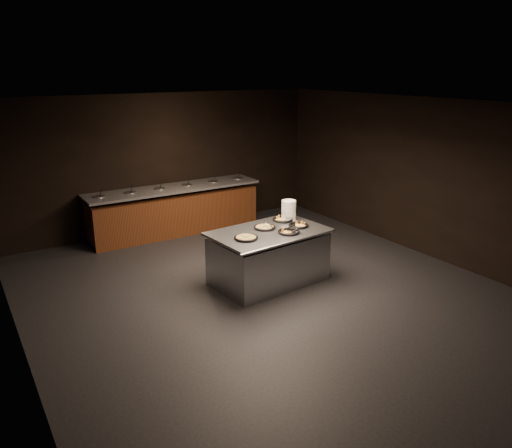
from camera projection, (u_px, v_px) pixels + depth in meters
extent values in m
cube|color=black|center=(267.00, 294.00, 7.85)|extent=(7.00, 8.00, 0.01)
cube|color=black|center=(269.00, 105.00, 6.96)|extent=(7.00, 8.00, 0.01)
cube|color=black|center=(165.00, 163.00, 10.64)|extent=(7.00, 0.01, 2.90)
cube|color=black|center=(9.00, 249.00, 5.63)|extent=(0.01, 8.00, 2.90)
cube|color=black|center=(426.00, 178.00, 9.18)|extent=(0.01, 8.00, 2.90)
cube|color=#5C3415|center=(175.00, 213.00, 10.60)|extent=(3.60, 0.75, 0.85)
cube|color=#55555A|center=(174.00, 188.00, 10.43)|extent=(3.70, 0.83, 0.05)
cube|color=#34110B|center=(176.00, 231.00, 10.72)|extent=(3.60, 0.69, 0.08)
cylinder|color=#B6B9BE|center=(99.00, 198.00, 9.65)|extent=(0.22, 0.22, 0.08)
cylinder|color=#47712D|center=(99.00, 197.00, 9.64)|extent=(0.19, 0.19, 0.02)
cylinder|color=black|center=(101.00, 193.00, 9.61)|extent=(0.04, 0.10, 0.19)
cylinder|color=#B6B9BE|center=(130.00, 194.00, 9.96)|extent=(0.22, 0.22, 0.08)
cylinder|color=#47712D|center=(130.00, 193.00, 9.95)|extent=(0.19, 0.19, 0.02)
cylinder|color=black|center=(132.00, 189.00, 9.93)|extent=(0.04, 0.10, 0.19)
cylinder|color=#B6B9BE|center=(160.00, 190.00, 10.28)|extent=(0.22, 0.22, 0.08)
cylinder|color=#47712D|center=(160.00, 189.00, 10.27)|extent=(0.19, 0.19, 0.02)
cylinder|color=black|center=(161.00, 185.00, 10.24)|extent=(0.04, 0.10, 0.19)
cylinder|color=#B6B9BE|center=(187.00, 186.00, 10.59)|extent=(0.22, 0.22, 0.08)
cylinder|color=#47712D|center=(187.00, 185.00, 10.58)|extent=(0.19, 0.19, 0.02)
cylinder|color=black|center=(189.00, 181.00, 10.56)|extent=(0.04, 0.10, 0.19)
cylinder|color=#B6B9BE|center=(213.00, 183.00, 10.90)|extent=(0.22, 0.22, 0.08)
cylinder|color=#47712D|center=(213.00, 182.00, 10.90)|extent=(0.19, 0.19, 0.02)
cylinder|color=black|center=(215.00, 178.00, 10.87)|extent=(0.04, 0.10, 0.19)
cylinder|color=#B6B9BE|center=(238.00, 179.00, 11.22)|extent=(0.22, 0.22, 0.08)
cylinder|color=#47712D|center=(238.00, 178.00, 11.21)|extent=(0.19, 0.19, 0.02)
cylinder|color=black|center=(239.00, 175.00, 11.18)|extent=(0.04, 0.10, 0.19)
cube|color=#B6B9BE|center=(269.00, 259.00, 8.19)|extent=(1.86, 1.23, 0.80)
cube|color=#B6B9BE|center=(269.00, 232.00, 8.05)|extent=(1.94, 1.32, 0.04)
cylinder|color=#B6B9BE|center=(290.00, 242.00, 7.58)|extent=(1.84, 0.21, 0.04)
cylinder|color=silver|center=(289.00, 210.00, 8.60)|extent=(0.25, 0.25, 0.33)
cylinder|color=black|center=(246.00, 239.00, 7.67)|extent=(0.35, 0.35, 0.01)
torus|color=black|center=(246.00, 238.00, 7.67)|extent=(0.37, 0.37, 0.04)
torus|color=#A4642A|center=(246.00, 237.00, 7.67)|extent=(0.31, 0.31, 0.03)
cylinder|color=tan|center=(246.00, 238.00, 7.67)|extent=(0.27, 0.27, 0.02)
cube|color=black|center=(246.00, 237.00, 7.66)|extent=(0.07, 0.26, 0.00)
cube|color=black|center=(246.00, 237.00, 7.66)|extent=(0.26, 0.07, 0.00)
cylinder|color=black|center=(265.00, 228.00, 8.16)|extent=(0.33, 0.33, 0.01)
torus|color=black|center=(265.00, 227.00, 8.16)|extent=(0.36, 0.36, 0.04)
torus|color=#A4642A|center=(265.00, 227.00, 8.16)|extent=(0.30, 0.30, 0.03)
cylinder|color=tan|center=(265.00, 227.00, 8.16)|extent=(0.25, 0.25, 0.02)
cube|color=black|center=(265.00, 227.00, 8.15)|extent=(0.07, 0.25, 0.00)
cube|color=black|center=(265.00, 227.00, 8.15)|extent=(0.25, 0.07, 0.00)
cylinder|color=black|center=(283.00, 220.00, 8.58)|extent=(0.33, 0.33, 0.01)
torus|color=black|center=(283.00, 219.00, 8.57)|extent=(0.35, 0.35, 0.04)
cylinder|color=black|center=(289.00, 233.00, 7.94)|extent=(0.33, 0.33, 0.01)
torus|color=black|center=(289.00, 232.00, 7.94)|extent=(0.35, 0.35, 0.04)
cylinder|color=black|center=(298.00, 226.00, 8.26)|extent=(0.31, 0.31, 0.01)
torus|color=black|center=(298.00, 225.00, 8.25)|extent=(0.33, 0.33, 0.04)
cube|color=#B6B9BE|center=(265.00, 225.00, 8.25)|extent=(0.08, 0.10, 0.00)
cylinder|color=black|center=(270.00, 224.00, 8.12)|extent=(0.02, 0.19, 0.11)
cylinder|color=#B6B9BE|center=(267.00, 225.00, 8.19)|extent=(0.01, 0.10, 0.07)
cube|color=#B6B9BE|center=(299.00, 232.00, 7.92)|extent=(0.14, 0.13, 0.00)
cylinder|color=black|center=(289.00, 227.00, 7.90)|extent=(0.16, 0.14, 0.14)
cylinder|color=#B6B9BE|center=(294.00, 230.00, 7.91)|extent=(0.08, 0.07, 0.08)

